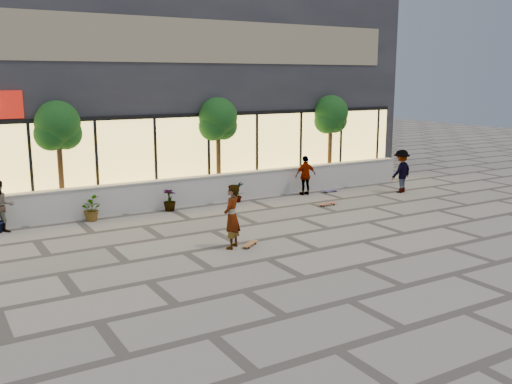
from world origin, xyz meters
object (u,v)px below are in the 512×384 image
tree_mideast (218,122)px  skateboard_right_near (328,204)px  skater_right_far (401,171)px  skater_right_near (306,175)px  tree_east (331,117)px  skater_center (232,217)px  skateboard_right_far (330,190)px  tree_midwest (58,129)px  skater_left (1,207)px  skateboard_center (250,244)px

tree_mideast → skateboard_right_near: 5.28m
skater_right_far → skateboard_right_near: (-4.12, -0.46, -0.81)m
skater_right_near → skater_right_far: size_ratio=0.90×
tree_mideast → tree_east: bearing=0.0°
skater_right_far → skater_center: bearing=6.5°
skater_center → skater_right_far: skater_center is taller
tree_mideast → skateboard_right_far: (4.40, -1.50, -2.91)m
tree_midwest → skateboard_right_near: (8.74, -3.45, -2.91)m
skater_left → skater_right_near: 11.31m
tree_mideast → skateboard_center: (-2.32, -6.45, -2.91)m
skater_left → skateboard_center: skater_left is taller
tree_east → skater_right_near: size_ratio=2.46×
skater_left → skater_right_near: size_ratio=1.03×
skateboard_right_far → tree_east: bearing=55.3°
skateboard_right_far → tree_midwest: bearing=173.4°
skater_left → tree_mideast: bearing=8.7°
skater_center → tree_mideast: bearing=-155.9°
tree_midwest → skater_right_far: size_ratio=2.21×
tree_midwest → skateboard_right_far: (10.40, -1.50, -2.91)m
tree_midwest → skater_right_near: size_ratio=2.46×
skater_right_near → skater_right_far: 4.00m
skater_right_far → skateboard_center: (-9.18, -3.46, -0.81)m
skateboard_center → skateboard_right_near: size_ratio=0.89×
skateboard_right_near → skateboard_right_far: (1.66, 1.95, -0.00)m
skater_right_near → skateboard_right_far: 1.41m
tree_mideast → skater_left: size_ratio=2.38×
tree_mideast → skateboard_right_near: size_ratio=4.91×
tree_midwest → skateboard_center: tree_midwest is taller
tree_midwest → tree_mideast: size_ratio=1.00×
skater_right_near → tree_midwest: bearing=-5.7°
skater_right_near → skateboard_right_far: bearing=178.2°
tree_midwest → tree_east: bearing=0.0°
skater_right_near → skateboard_right_far: skater_right_near is taller
tree_midwest → skater_right_far: bearing=-13.1°
skateboard_center → skater_right_far: bearing=-15.2°
skater_center → skater_left: 7.23m
skater_center → skater_right_near: size_ratio=1.13×
skater_center → skater_left: size_ratio=1.09×
tree_mideast → skater_right_near: (3.20, -1.40, -2.19)m
tree_east → skater_center: 10.67m
skater_left → skateboard_right_near: (10.86, -2.05, -0.74)m
tree_east → skateboard_right_near: bearing=-128.6°
tree_midwest → tree_east: size_ratio=1.00×
skater_left → skateboard_right_far: 12.54m
skater_right_near → skater_right_far: skater_right_far is taller
skater_left → skater_center: bearing=-44.1°
skater_right_near → skateboard_center: (-5.52, -5.05, -0.72)m
tree_midwest → skateboard_right_far: tree_midwest is taller
skater_right_far → skateboard_center: size_ratio=2.50×
tree_midwest → skater_center: size_ratio=2.18×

